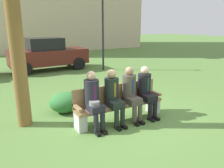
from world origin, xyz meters
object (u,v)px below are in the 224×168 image
at_px(park_bench, 119,103).
at_px(parked_car_far, 48,54).
at_px(shrub_near_bench, 66,102).
at_px(seated_man_centerright, 131,91).
at_px(seated_man_leftmost, 93,98).
at_px(street_lamp, 103,23).
at_px(seated_man_centerleft, 113,94).
at_px(seated_man_rightmost, 146,89).

bearing_deg(park_bench, parked_car_far, 89.90).
bearing_deg(park_bench, shrub_near_bench, 130.95).
distance_m(seated_man_centerright, shrub_near_bench, 1.87).
height_order(seated_man_leftmost, seated_man_centerright, same).
height_order(park_bench, seated_man_centerright, seated_man_centerright).
distance_m(shrub_near_bench, parked_car_far, 6.14).
bearing_deg(parked_car_far, shrub_near_bench, -99.58).
height_order(park_bench, street_lamp, street_lamp).
bearing_deg(park_bench, seated_man_leftmost, -170.01).
height_order(seated_man_centerright, parked_car_far, parked_car_far).
height_order(seated_man_centerleft, seated_man_rightmost, seated_man_centerleft).
bearing_deg(seated_man_centerright, street_lamp, 69.10).
relative_size(seated_man_centerright, parked_car_far, 0.34).
bearing_deg(shrub_near_bench, street_lamp, 52.77).
height_order(shrub_near_bench, parked_car_far, parked_car_far).
relative_size(seated_man_rightmost, street_lamp, 0.33).
relative_size(seated_man_centerright, seated_man_rightmost, 1.02).
distance_m(shrub_near_bench, street_lamp, 6.25).
bearing_deg(seated_man_centerleft, seated_man_rightmost, -0.04).
height_order(seated_man_centerleft, shrub_near_bench, seated_man_centerleft).
bearing_deg(seated_man_centerright, shrub_near_bench, 134.87).
xyz_separation_m(seated_man_leftmost, seated_man_rightmost, (1.49, 0.00, -0.01)).
distance_m(seated_man_centerright, seated_man_rightmost, 0.47).
bearing_deg(shrub_near_bench, seated_man_centerleft, -58.79).
bearing_deg(seated_man_leftmost, parked_car_far, 84.07).
bearing_deg(seated_man_centerleft, shrub_near_bench, 121.21).
bearing_deg(seated_man_centerright, seated_man_centerleft, -179.77).
bearing_deg(seated_man_rightmost, parked_car_far, 95.72).
relative_size(seated_man_centerleft, parked_car_far, 0.33).
xyz_separation_m(park_bench, seated_man_leftmost, (-0.75, -0.13, 0.31)).
height_order(seated_man_leftmost, seated_man_rightmost, seated_man_leftmost).
xyz_separation_m(seated_man_centerleft, parked_car_far, (0.24, 7.31, 0.10)).
bearing_deg(seated_man_leftmost, seated_man_centerleft, 0.41).
relative_size(seated_man_leftmost, seated_man_rightmost, 1.02).
distance_m(seated_man_leftmost, seated_man_centerleft, 0.52).
xyz_separation_m(seated_man_leftmost, seated_man_centerright, (1.02, 0.01, 0.00)).
relative_size(seated_man_centerleft, seated_man_centerright, 0.98).
distance_m(seated_man_centerleft, seated_man_centerright, 0.50).
bearing_deg(street_lamp, park_bench, -113.60).
bearing_deg(seated_man_centerleft, park_bench, 29.55).
height_order(park_bench, shrub_near_bench, park_bench).
bearing_deg(seated_man_leftmost, seated_man_rightmost, 0.12).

